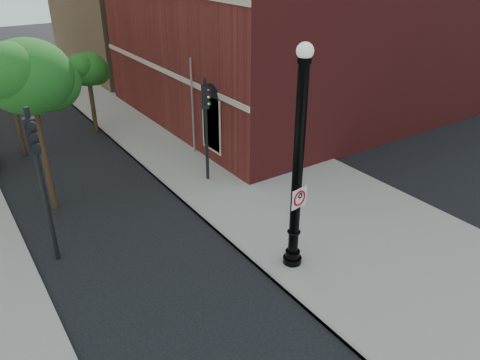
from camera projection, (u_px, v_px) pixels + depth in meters
ground at (226, 314)px, 13.29m from camera, size 120.00×120.00×0.00m
sidewalk_right at (220, 151)px, 23.66m from camera, size 8.00×60.00×0.12m
curb_edge at (148, 169)px, 21.69m from camera, size 0.10×60.00×0.14m
brick_wall_building at (322, 2)px, 28.81m from camera, size 22.30×16.30×12.50m
lamppost at (297, 175)px, 13.85m from camera, size 0.61×0.61×7.16m
no_parking_sign at (299, 198)px, 14.01m from camera, size 0.65×0.15×0.65m
traffic_signal_left at (38, 162)px, 14.05m from camera, size 0.37×0.45×5.27m
traffic_signal_right at (206, 114)px, 19.38m from camera, size 0.37×0.41×4.62m
utility_pole at (193, 108)px, 22.38m from camera, size 0.10×0.10×4.79m
street_tree_a at (30, 78)px, 16.38m from camera, size 3.67×3.31×6.61m
street_tree_b at (8, 77)px, 21.60m from camera, size 2.78×2.51×5.01m
street_tree_c at (88, 70)px, 24.71m from camera, size 2.45×2.22×4.42m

